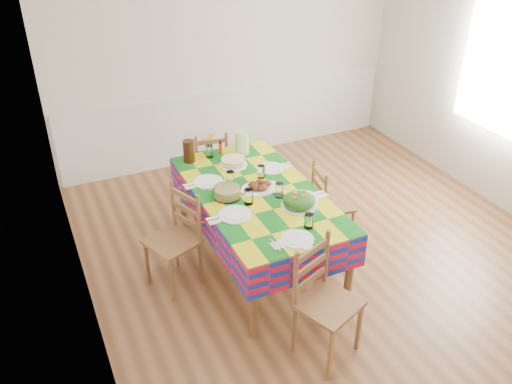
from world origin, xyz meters
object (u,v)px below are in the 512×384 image
tea_pitcher (189,151)px  chair_far (210,166)px  meat_platter (260,186)px  chair_left (176,239)px  chair_right (329,205)px  green_pitcher (242,142)px  chair_near (324,301)px  dining_table (257,200)px

tea_pitcher → chair_far: size_ratio=0.26×
meat_platter → tea_pitcher: tea_pitcher is taller
chair_left → chair_right: size_ratio=1.10×
green_pitcher → tea_pitcher: bearing=175.2°
tea_pitcher → green_pitcher: bearing=-4.8°
chair_far → chair_left: (-0.79, -1.23, 0.03)m
chair_far → chair_right: bearing=131.2°
chair_near → chair_far: 2.50m
green_pitcher → chair_far: green_pitcher is taller
dining_table → meat_platter: meat_platter is taller
chair_far → chair_left: chair_left is taller
tea_pitcher → chair_far: 0.71m
green_pitcher → chair_right: size_ratio=0.29×
dining_table → chair_left: size_ratio=2.10×
dining_table → chair_far: size_ratio=2.26×
dining_table → chair_right: chair_right is taller
chair_near → meat_platter: bearing=65.6°
tea_pitcher → chair_left: size_ratio=0.24×
tea_pitcher → chair_right: bearing=-35.4°
green_pitcher → chair_right: (0.60, -0.78, -0.47)m
chair_far → chair_right: chair_far is taller
dining_table → chair_left: chair_left is taller
meat_platter → chair_far: chair_far is taller
meat_platter → chair_right: (0.75, -0.03, -0.38)m
green_pitcher → chair_right: 1.09m
meat_platter → chair_near: chair_near is taller
meat_platter → green_pitcher: 0.77m
tea_pitcher → chair_far: (0.36, 0.42, -0.45)m
tea_pitcher → chair_near: size_ratio=0.23×
tea_pitcher → meat_platter: bearing=-63.0°
tea_pitcher → chair_near: (0.35, -2.08, -0.40)m
chair_near → chair_right: 1.49m
green_pitcher → chair_left: green_pitcher is taller
meat_platter → tea_pitcher: size_ratio=1.65×
green_pitcher → chair_left: (-0.98, -0.77, -0.43)m
chair_left → meat_platter: bearing=69.9°
chair_right → chair_left: bearing=98.4°
meat_platter → green_pitcher: green_pitcher is taller
chair_left → tea_pitcher: bearing=131.3°
dining_table → tea_pitcher: bearing=113.9°
tea_pitcher → chair_right: (1.16, -0.83, -0.46)m
dining_table → tea_pitcher: 0.93m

